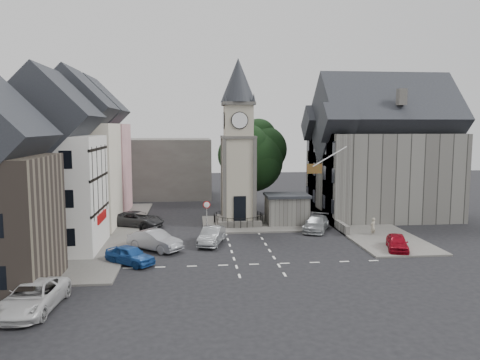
{
  "coord_description": "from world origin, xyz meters",
  "views": [
    {
      "loc": [
        -4.49,
        -37.5,
        9.77
      ],
      "look_at": [
        -0.13,
        5.0,
        4.83
      ],
      "focal_mm": 35.0,
      "sensor_mm": 36.0,
      "label": 1
    }
  ],
  "objects": [
    {
      "name": "terrace_tudor",
      "position": [
        -15.5,
        0.0,
        6.19
      ],
      "size": [
        8.1,
        7.6,
        12.0
      ],
      "color": "silver",
      "rests_on": "ground"
    },
    {
      "name": "flagpole",
      "position": [
        8.0,
        4.0,
        7.0
      ],
      "size": [
        3.68,
        0.1,
        2.74
      ],
      "color": "white",
      "rests_on": "ground"
    },
    {
      "name": "east_building",
      "position": [
        15.59,
        11.0,
        6.26
      ],
      "size": [
        14.4,
        11.4,
        12.6
      ],
      "color": "#5A5853",
      "rests_on": "ground"
    },
    {
      "name": "stone_shelter",
      "position": [
        4.8,
        7.5,
        1.55
      ],
      "size": [
        4.3,
        3.3,
        3.08
      ],
      "color": "#5A5853",
      "rests_on": "ground"
    },
    {
      "name": "car_east_red",
      "position": [
        11.5,
        -2.99,
        0.65
      ],
      "size": [
        2.66,
        4.11,
        1.3
      ],
      "primitive_type": "imported",
      "rotation": [
        0.0,
        0.0,
        -0.32
      ],
      "color": "maroon",
      "rests_on": "ground"
    },
    {
      "name": "town_tree",
      "position": [
        2.0,
        13.0,
        6.97
      ],
      "size": [
        7.2,
        7.2,
        10.8
      ],
      "color": "black",
      "rests_on": "ground"
    },
    {
      "name": "road_markings",
      "position": [
        0.0,
        -5.5,
        0.01
      ],
      "size": [
        20.0,
        8.0,
        0.01
      ],
      "primitive_type": "cube",
      "color": "silver",
      "rests_on": "ground"
    },
    {
      "name": "terrace_pink",
      "position": [
        -15.5,
        16.0,
        6.58
      ],
      "size": [
        8.1,
        7.6,
        12.8
      ],
      "color": "#C0848A",
      "rests_on": "ground"
    },
    {
      "name": "clock_tower",
      "position": [
        0.0,
        7.99,
        8.12
      ],
      "size": [
        4.86,
        4.86,
        16.25
      ],
      "color": "#4C4944",
      "rests_on": "ground"
    },
    {
      "name": "car_west_silver",
      "position": [
        -7.5,
        -0.85,
        0.78
      ],
      "size": [
        4.7,
        4.31,
        1.56
      ],
      "primitive_type": "imported",
      "rotation": [
        0.0,
        0.0,
        0.87
      ],
      "color": "#98999F",
      "rests_on": "ground"
    },
    {
      "name": "pavement_east",
      "position": [
        12.0,
        8.0,
        0.07
      ],
      "size": [
        6.0,
        26.0,
        0.14
      ],
      "primitive_type": "cube",
      "color": "#595651",
      "rests_on": "ground"
    },
    {
      "name": "car_island_east",
      "position": [
        7.0,
        4.5,
        0.7
      ],
      "size": [
        3.78,
        5.18,
        1.39
      ],
      "primitive_type": "imported",
      "rotation": [
        0.0,
        0.0,
        -0.43
      ],
      "color": "#9A9FA2",
      "rests_on": "ground"
    },
    {
      "name": "east_boundary_wall",
      "position": [
        9.2,
        10.0,
        0.45
      ],
      "size": [
        0.4,
        16.0,
        0.9
      ],
      "primitive_type": "cube",
      "color": "#5A5853",
      "rests_on": "ground"
    },
    {
      "name": "ground",
      "position": [
        0.0,
        0.0,
        0.0
      ],
      "size": [
        120.0,
        120.0,
        0.0
      ],
      "primitive_type": "plane",
      "color": "black",
      "rests_on": "ground"
    },
    {
      "name": "car_west_blue",
      "position": [
        -8.96,
        -4.56,
        0.67
      ],
      "size": [
        4.04,
        3.7,
        1.34
      ],
      "primitive_type": "imported",
      "rotation": [
        0.0,
        0.0,
        0.89
      ],
      "color": "#1B4B98",
      "rests_on": "ground"
    },
    {
      "name": "backdrop_west",
      "position": [
        -12.0,
        28.0,
        4.0
      ],
      "size": [
        20.0,
        10.0,
        8.0
      ],
      "primitive_type": "cube",
      "color": "#4C4944",
      "rests_on": "ground"
    },
    {
      "name": "pedestrian",
      "position": [
        11.5,
        2.02,
        0.82
      ],
      "size": [
        0.72,
        0.66,
        1.64
      ],
      "primitive_type": "imported",
      "rotation": [
        0.0,
        0.0,
        3.74
      ],
      "color": "#A39C87",
      "rests_on": "ground"
    },
    {
      "name": "car_island_silver",
      "position": [
        -2.95,
        0.5,
        0.72
      ],
      "size": [
        2.65,
        4.63,
        1.44
      ],
      "primitive_type": "imported",
      "rotation": [
        0.0,
        0.0,
        -0.27
      ],
      "color": "gray",
      "rests_on": "ground"
    },
    {
      "name": "terrace_cream",
      "position": [
        -15.5,
        8.0,
        6.58
      ],
      "size": [
        8.1,
        7.6,
        12.8
      ],
      "color": "beige",
      "rests_on": "ground"
    },
    {
      "name": "pavement_west",
      "position": [
        -12.5,
        6.0,
        0.07
      ],
      "size": [
        6.0,
        30.0,
        0.14
      ],
      "primitive_type": "cube",
      "color": "#595651",
      "rests_on": "ground"
    },
    {
      "name": "car_west_grey",
      "position": [
        -9.91,
        8.0,
        0.75
      ],
      "size": [
        5.92,
        4.51,
        1.49
      ],
      "primitive_type": "imported",
      "rotation": [
        0.0,
        0.0,
        1.14
      ],
      "color": "#2E2F31",
      "rests_on": "ground"
    },
    {
      "name": "warning_sign_post",
      "position": [
        -3.2,
        5.43,
        2.03
      ],
      "size": [
        0.7,
        0.19,
        2.85
      ],
      "color": "black",
      "rests_on": "ground"
    },
    {
      "name": "van_sw_white",
      "position": [
        -13.0,
        -12.6,
        0.75
      ],
      "size": [
        2.96,
        5.59,
        1.5
      ],
      "primitive_type": "imported",
      "rotation": [
        0.0,
        0.0,
        -0.09
      ],
      "color": "silver",
      "rests_on": "ground"
    },
    {
      "name": "central_island",
      "position": [
        1.5,
        8.0,
        0.08
      ],
      "size": [
        10.0,
        8.0,
        0.16
      ],
      "primitive_type": "cube",
      "color": "#595651",
      "rests_on": "ground"
    }
  ]
}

